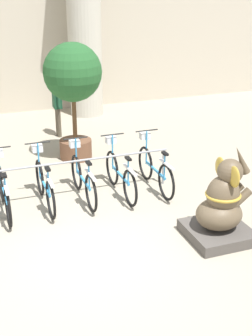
{
  "coord_description": "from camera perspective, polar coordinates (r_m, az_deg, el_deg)",
  "views": [
    {
      "loc": [
        -1.7,
        -6.11,
        4.01
      ],
      "look_at": [
        0.8,
        0.73,
        1.0
      ],
      "focal_mm": 50.0,
      "sensor_mm": 36.0,
      "label": 1
    }
  ],
  "objects": [
    {
      "name": "potted_tree",
      "position": [
        10.64,
        -6.5,
        10.56
      ],
      "size": [
        1.31,
        1.31,
        2.68
      ],
      "color": "brown",
      "rests_on": "ground_plane"
    },
    {
      "name": "bike_rack",
      "position": [
        8.84,
        -10.15,
        -0.41
      ],
      "size": [
        5.05,
        0.05,
        0.77
      ],
      "color": "gray",
      "rests_on": "ground_plane"
    },
    {
      "name": "column_right",
      "position": [
        14.27,
        -5.11,
        16.8
      ],
      "size": [
        1.24,
        1.24,
        5.16
      ],
      "color": "#BCB7A8",
      "rests_on": "ground_plane"
    },
    {
      "name": "elephant_statue",
      "position": [
        7.71,
        11.56,
        -4.81
      ],
      "size": [
        1.0,
        1.0,
        1.6
      ],
      "color": "#4C4742",
      "rests_on": "ground_plane"
    },
    {
      "name": "building_facade",
      "position": [
        14.84,
        -14.15,
        17.92
      ],
      "size": [
        20.0,
        0.2,
        6.0
      ],
      "color": "#BCB29E",
      "rests_on": "ground_plane"
    },
    {
      "name": "ground_plane",
      "position": [
        7.51,
        -3.88,
        -9.91
      ],
      "size": [
        60.0,
        60.0,
        0.0
      ],
      "primitive_type": "plane",
      "color": "#9E937F"
    },
    {
      "name": "bicycle_6",
      "position": [
        9.39,
        3.52,
        -0.06
      ],
      "size": [
        0.48,
        1.76,
        1.1
      ],
      "color": "black",
      "rests_on": "ground_plane"
    },
    {
      "name": "bicycle_4",
      "position": [
        8.96,
        -5.29,
        -1.25
      ],
      "size": [
        0.48,
        1.76,
        1.1
      ],
      "color": "black",
      "rests_on": "ground_plane"
    },
    {
      "name": "bicycle_2",
      "position": [
        8.71,
        -14.67,
        -2.67
      ],
      "size": [
        0.48,
        1.76,
        1.1
      ],
      "color": "black",
      "rests_on": "ground_plane"
    },
    {
      "name": "bicycle_5",
      "position": [
        9.13,
        -0.74,
        -0.69
      ],
      "size": [
        0.48,
        1.76,
        1.1
      ],
      "color": "black",
      "rests_on": "ground_plane"
    },
    {
      "name": "person_pedestrian",
      "position": [
        12.5,
        -8.4,
        8.02
      ],
      "size": [
        0.21,
        0.47,
        1.59
      ],
      "color": "brown",
      "rests_on": "ground_plane"
    },
    {
      "name": "bicycle_3",
      "position": [
        8.81,
        -9.92,
        -1.93
      ],
      "size": [
        0.48,
        1.76,
        1.1
      ],
      "color": "black",
      "rests_on": "ground_plane"
    }
  ]
}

